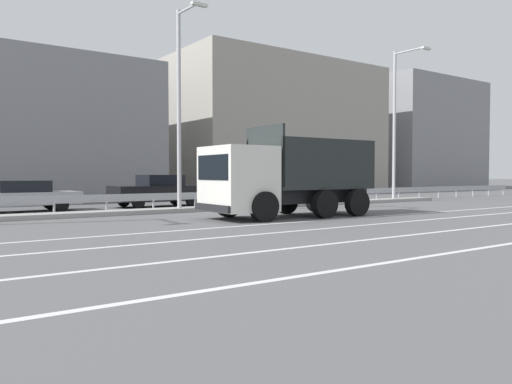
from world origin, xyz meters
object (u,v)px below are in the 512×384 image
street_lamp_2 (397,118)px  parked_car_2 (20,196)px  street_lamp_1 (180,101)px  parked_car_3 (158,191)px  median_road_sign (290,183)px  dump_truck (271,183)px

street_lamp_2 → parked_car_2: size_ratio=1.78×
street_lamp_1 → parked_car_3: street_lamp_1 is taller
street_lamp_2 → parked_car_3: street_lamp_2 is taller
street_lamp_1 → parked_car_3: size_ratio=1.81×
street_lamp_1 → parked_car_2: (-5.60, 4.09, -4.04)m
median_road_sign → parked_car_2: (-11.70, 3.94, -0.52)m
street_lamp_1 → street_lamp_2: (14.06, -0.00, 0.17)m
street_lamp_1 → parked_car_2: 8.03m
street_lamp_1 → parked_car_2: size_ratio=1.73×
street_lamp_2 → parked_car_3: (-13.29, 4.02, -4.11)m
parked_car_2 → parked_car_3: size_ratio=1.05×
dump_truck → median_road_sign: (4.66, 4.61, -0.10)m
dump_truck → street_lamp_2: 13.86m
street_lamp_1 → parked_car_2: street_lamp_1 is taller
street_lamp_2 → dump_truck: bearing=-160.5°
dump_truck → street_lamp_1: 5.81m
dump_truck → parked_car_3: size_ratio=1.46×
parked_car_2 → street_lamp_2: bearing=-104.5°
median_road_sign → street_lamp_1: 7.05m
median_road_sign → parked_car_2: 12.36m
median_road_sign → street_lamp_1: size_ratio=0.26×
median_road_sign → parked_car_3: (-5.33, 3.87, -0.41)m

